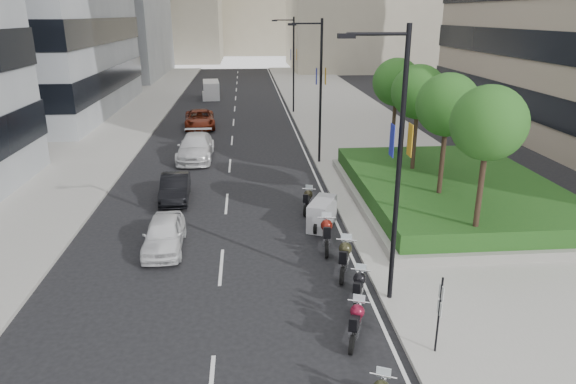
{
  "coord_description": "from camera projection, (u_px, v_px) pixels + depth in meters",
  "views": [
    {
      "loc": [
        -0.4,
        -13.93,
        9.24
      ],
      "look_at": [
        1.33,
        6.81,
        2.0
      ],
      "focal_mm": 32.0,
      "sensor_mm": 36.0,
      "label": 1
    }
  ],
  "objects": [
    {
      "name": "car_b",
      "position": [
        175.0,
        188.0,
        26.73
      ],
      "size": [
        1.61,
        4.09,
        1.32
      ],
      "primitive_type": "imported",
      "rotation": [
        0.0,
        0.0,
        0.05
      ],
      "color": "black",
      "rests_on": "ground"
    },
    {
      "name": "motorcycle_3",
      "position": [
        344.0,
        258.0,
        19.15
      ],
      "size": [
        0.91,
        2.24,
        1.14
      ],
      "rotation": [
        0.0,
        0.0,
        1.29
      ],
      "color": "black",
      "rests_on": "ground"
    },
    {
      "name": "car_a",
      "position": [
        164.0,
        234.0,
        21.1
      ],
      "size": [
        1.69,
        3.98,
        1.34
      ],
      "primitive_type": "imported",
      "rotation": [
        0.0,
        0.0,
        0.03
      ],
      "color": "white",
      "rests_on": "ground"
    },
    {
      "name": "lane_centre",
      "position": [
        233.0,
        127.0,
        44.29
      ],
      "size": [
        0.12,
        100.0,
        0.01
      ],
      "primitive_type": "cube",
      "color": "silver",
      "rests_on": "ground"
    },
    {
      "name": "hedge",
      "position": [
        453.0,
        186.0,
        26.06
      ],
      "size": [
        9.4,
        13.4,
        0.8
      ],
      "primitive_type": "cube",
      "color": "#113D15",
      "rests_on": "planter"
    },
    {
      "name": "tree_1",
      "position": [
        448.0,
        105.0,
        22.59
      ],
      "size": [
        2.8,
        2.8,
        6.3
      ],
      "color": "#332319",
      "rests_on": "planter"
    },
    {
      "name": "lamp_post_2",
      "position": [
        292.0,
        60.0,
        48.72
      ],
      "size": [
        2.34,
        0.45,
        9.0
      ],
      "color": "black",
      "rests_on": "ground"
    },
    {
      "name": "lamp_post_1",
      "position": [
        318.0,
        85.0,
        31.78
      ],
      "size": [
        2.34,
        0.45,
        9.0
      ],
      "color": "black",
      "rests_on": "ground"
    },
    {
      "name": "tree_3",
      "position": [
        397.0,
        83.0,
        30.12
      ],
      "size": [
        2.8,
        2.8,
        6.3
      ],
      "color": "#332319",
      "rests_on": "planter"
    },
    {
      "name": "lamp_post_0",
      "position": [
        395.0,
        157.0,
        15.78
      ],
      "size": [
        2.34,
        0.45,
        9.0
      ],
      "color": "black",
      "rests_on": "ground"
    },
    {
      "name": "tree_0",
      "position": [
        489.0,
        124.0,
        18.82
      ],
      "size": [
        2.8,
        2.8,
        6.3
      ],
      "color": "#332319",
      "rests_on": "planter"
    },
    {
      "name": "motorcycle_1",
      "position": [
        356.0,
        322.0,
        15.28
      ],
      "size": [
        0.9,
        1.95,
        1.01
      ],
      "rotation": [
        0.0,
        0.0,
        1.22
      ],
      "color": "black",
      "rests_on": "ground"
    },
    {
      "name": "planter",
      "position": [
        451.0,
        197.0,
        26.26
      ],
      "size": [
        10.0,
        14.0,
        0.4
      ],
      "primitive_type": "cube",
      "color": "gray",
      "rests_on": "sidewalk_right"
    },
    {
      "name": "car_c",
      "position": [
        196.0,
        147.0,
        34.28
      ],
      "size": [
        2.29,
        5.56,
        1.61
      ],
      "primitive_type": "imported",
      "rotation": [
        0.0,
        0.0,
        -0.01
      ],
      "color": "silver",
      "rests_on": "ground"
    },
    {
      "name": "ground",
      "position": [
        264.0,
        323.0,
        16.17
      ],
      "size": [
        160.0,
        160.0,
        0.0
      ],
      "primitive_type": "plane",
      "color": "black",
      "rests_on": "ground"
    },
    {
      "name": "motorcycle_5",
      "position": [
        322.0,
        214.0,
        23.29
      ],
      "size": [
        1.64,
        2.29,
        1.29
      ],
      "rotation": [
        0.0,
        0.0,
        1.16
      ],
      "color": "black",
      "rests_on": "ground"
    },
    {
      "name": "lane_edge",
      "position": [
        293.0,
        126.0,
        44.7
      ],
      "size": [
        0.12,
        100.0,
        0.01
      ],
      "primitive_type": "cube",
      "color": "silver",
      "rests_on": "ground"
    },
    {
      "name": "motorcycle_2",
      "position": [
        359.0,
        288.0,
        17.2
      ],
      "size": [
        0.87,
        1.95,
        1.01
      ],
      "rotation": [
        0.0,
        0.0,
        1.24
      ],
      "color": "black",
      "rests_on": "ground"
    },
    {
      "name": "sidewalk_right",
      "position": [
        353.0,
        124.0,
        45.09
      ],
      "size": [
        10.0,
        100.0,
        0.15
      ],
      "primitive_type": "cube",
      "color": "#9E9B93",
      "rests_on": "ground"
    },
    {
      "name": "delivery_van",
      "position": [
        211.0,
        90.0,
        58.93
      ],
      "size": [
        2.13,
        4.77,
        1.95
      ],
      "rotation": [
        0.0,
        0.0,
        0.08
      ],
      "color": "silver",
      "rests_on": "ground"
    },
    {
      "name": "car_d",
      "position": [
        200.0,
        119.0,
        43.78
      ],
      "size": [
        2.92,
        5.55,
        1.49
      ],
      "primitive_type": "imported",
      "rotation": [
        0.0,
        0.0,
        0.09
      ],
      "color": "maroon",
      "rests_on": "ground"
    },
    {
      "name": "tree_2",
      "position": [
        418.0,
        92.0,
        26.35
      ],
      "size": [
        2.8,
        2.8,
        6.3
      ],
      "color": "#332319",
      "rests_on": "planter"
    },
    {
      "name": "motorcycle_4",
      "position": [
        327.0,
        234.0,
        21.22
      ],
      "size": [
        0.78,
        2.33,
        1.16
      ],
      "rotation": [
        0.0,
        0.0,
        1.44
      ],
      "color": "black",
      "rests_on": "ground"
    },
    {
      "name": "parking_sign",
      "position": [
        439.0,
        311.0,
        14.19
      ],
      "size": [
        0.06,
        0.32,
        2.5
      ],
      "color": "black",
      "rests_on": "ground"
    },
    {
      "name": "sidewalk_left",
      "position": [
        109.0,
        128.0,
        43.44
      ],
      "size": [
        8.0,
        100.0,
        0.15
      ],
      "primitive_type": "cube",
      "color": "#9E9B93",
      "rests_on": "ground"
    },
    {
      "name": "motorcycle_6",
      "position": [
        308.0,
        200.0,
        25.29
      ],
      "size": [
        0.78,
        1.97,
        1.0
      ],
      "rotation": [
        0.0,
        0.0,
        1.3
      ],
      "color": "black",
      "rests_on": "ground"
    }
  ]
}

